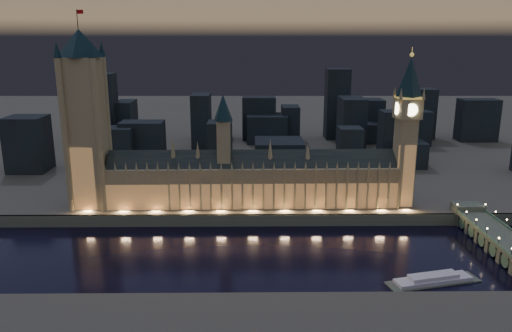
{
  "coord_description": "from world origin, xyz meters",
  "views": [
    {
      "loc": [
        1.3,
        -273.24,
        123.31
      ],
      "look_at": [
        5.0,
        55.0,
        38.0
      ],
      "focal_mm": 35.0,
      "sensor_mm": 36.0,
      "label": 1
    }
  ],
  "objects_px": {
    "palace_of_westminster": "(252,180)",
    "victoria_tower": "(85,112)",
    "elizabeth_tower": "(407,120)",
    "westminster_bridge": "(502,243)",
    "river_boat": "(433,280)"
  },
  "relations": [
    {
      "from": "victoria_tower",
      "to": "elizabeth_tower",
      "type": "xyz_separation_m",
      "value": [
        218.0,
        -0.01,
        -5.19
      ]
    },
    {
      "from": "victoria_tower",
      "to": "elizabeth_tower",
      "type": "relative_size",
      "value": 1.22
    },
    {
      "from": "victoria_tower",
      "to": "river_boat",
      "type": "xyz_separation_m",
      "value": [
        205.63,
        -101.54,
        -72.28
      ]
    },
    {
      "from": "elizabeth_tower",
      "to": "westminster_bridge",
      "type": "relative_size",
      "value": 0.96
    },
    {
      "from": "palace_of_westminster",
      "to": "victoria_tower",
      "type": "xyz_separation_m",
      "value": [
        -111.97,
        0.19,
        47.46
      ]
    },
    {
      "from": "palace_of_westminster",
      "to": "elizabeth_tower",
      "type": "height_order",
      "value": "elizabeth_tower"
    },
    {
      "from": "westminster_bridge",
      "to": "elizabeth_tower",
      "type": "bearing_deg",
      "value": 121.85
    },
    {
      "from": "elizabeth_tower",
      "to": "westminster_bridge",
      "type": "distance_m",
      "value": 99.24
    },
    {
      "from": "elizabeth_tower",
      "to": "victoria_tower",
      "type": "bearing_deg",
      "value": 180.0
    },
    {
      "from": "westminster_bridge",
      "to": "river_boat",
      "type": "height_order",
      "value": "westminster_bridge"
    },
    {
      "from": "palace_of_westminster",
      "to": "westminster_bridge",
      "type": "height_order",
      "value": "palace_of_westminster"
    },
    {
      "from": "victoria_tower",
      "to": "westminster_bridge",
      "type": "relative_size",
      "value": 1.17
    },
    {
      "from": "palace_of_westminster",
      "to": "victoria_tower",
      "type": "distance_m",
      "value": 121.62
    },
    {
      "from": "elizabeth_tower",
      "to": "river_boat",
      "type": "xyz_separation_m",
      "value": [
        -12.37,
        -101.54,
        -67.09
      ]
    },
    {
      "from": "palace_of_westminster",
      "to": "elizabeth_tower",
      "type": "distance_m",
      "value": 114.14
    }
  ]
}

